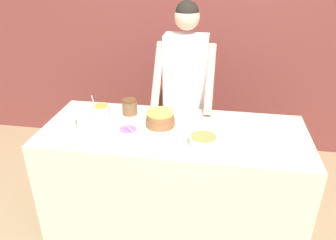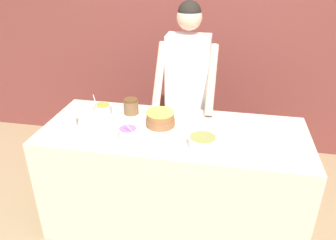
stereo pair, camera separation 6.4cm
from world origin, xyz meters
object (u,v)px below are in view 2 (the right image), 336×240
(person_baker, at_px, (187,81))
(frosting_bowl_olive, at_px, (203,141))
(cake, at_px, (160,123))
(frosting_bowl_purple, at_px, (128,133))
(stoneware_jar, at_px, (131,106))
(frosting_bowl_orange, at_px, (102,109))
(ceramic_plate, at_px, (229,135))
(drinking_glass, at_px, (72,118))

(person_baker, height_order, frosting_bowl_olive, person_baker)
(cake, xyz_separation_m, frosting_bowl_purple, (-0.21, -0.14, -0.03))
(stoneware_jar, bearing_deg, frosting_bowl_orange, -168.34)
(frosting_bowl_purple, distance_m, ceramic_plate, 0.73)
(drinking_glass, bearing_deg, person_baker, 41.74)
(frosting_bowl_orange, bearing_deg, drinking_glass, -117.39)
(person_baker, bearing_deg, stoneware_jar, -137.14)
(frosting_bowl_olive, height_order, ceramic_plate, frosting_bowl_olive)
(cake, bearing_deg, frosting_bowl_purple, -146.12)
(frosting_bowl_orange, height_order, drinking_glass, frosting_bowl_orange)
(cake, distance_m, stoneware_jar, 0.41)
(drinking_glass, bearing_deg, stoneware_jar, 40.44)
(cake, height_order, frosting_bowl_purple, frosting_bowl_purple)
(cake, distance_m, frosting_bowl_purple, 0.25)
(frosting_bowl_olive, xyz_separation_m, ceramic_plate, (0.17, 0.17, -0.03))
(person_baker, bearing_deg, frosting_bowl_purple, -111.31)
(frosting_bowl_orange, bearing_deg, frosting_bowl_purple, -47.49)
(cake, height_order, drinking_glass, cake)
(cake, bearing_deg, drinking_glass, -176.46)
(frosting_bowl_olive, bearing_deg, cake, 158.19)
(cake, relative_size, stoneware_jar, 2.45)
(frosting_bowl_orange, distance_m, frosting_bowl_olive, 0.94)
(frosting_bowl_orange, relative_size, ceramic_plate, 0.71)
(frosting_bowl_orange, distance_m, drinking_glass, 0.30)
(frosting_bowl_purple, xyz_separation_m, stoneware_jar, (-0.10, 0.41, 0.02))
(person_baker, xyz_separation_m, cake, (-0.10, -0.66, -0.11))
(frosting_bowl_orange, distance_m, ceramic_plate, 1.06)
(person_baker, distance_m, frosting_bowl_orange, 0.79)
(cake, relative_size, frosting_bowl_olive, 1.51)
(frosting_bowl_orange, relative_size, frosting_bowl_olive, 0.82)
(frosting_bowl_purple, xyz_separation_m, drinking_glass, (-0.47, 0.10, 0.03))
(cake, bearing_deg, ceramic_plate, 4.91)
(frosting_bowl_olive, bearing_deg, drinking_glass, 174.99)
(cake, bearing_deg, stoneware_jar, 138.25)
(ceramic_plate, relative_size, stoneware_jar, 1.89)
(frosting_bowl_olive, xyz_separation_m, stoneware_jar, (-0.63, 0.41, 0.03))
(frosting_bowl_purple, height_order, frosting_bowl_olive, frosting_bowl_purple)
(person_baker, height_order, stoneware_jar, person_baker)
(frosting_bowl_purple, distance_m, stoneware_jar, 0.43)
(person_baker, relative_size, stoneware_jar, 13.71)
(stoneware_jar, bearing_deg, frosting_bowl_olive, -32.61)
(person_baker, distance_m, cake, 0.67)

